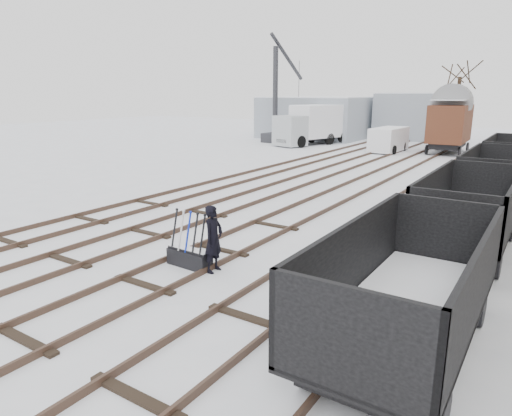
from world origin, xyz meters
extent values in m
plane|color=white|center=(0.00, 0.00, 0.00)|extent=(120.00, 120.00, 0.00)
cube|color=black|center=(-6.72, 14.00, 0.07)|extent=(0.07, 52.00, 0.15)
cube|color=black|center=(-5.28, 14.00, 0.07)|extent=(0.07, 52.00, 0.15)
cube|color=black|center=(-6.00, 2.00, 0.03)|extent=(1.90, 0.20, 0.08)
cube|color=black|center=(-3.72, 14.00, 0.07)|extent=(0.07, 52.00, 0.15)
cube|color=black|center=(-2.28, 14.00, 0.07)|extent=(0.07, 52.00, 0.15)
cube|color=black|center=(-3.00, 2.00, 0.03)|extent=(1.90, 0.20, 0.08)
cube|color=black|center=(-0.72, 14.00, 0.07)|extent=(0.07, 52.00, 0.15)
cube|color=black|center=(0.72, 14.00, 0.07)|extent=(0.07, 52.00, 0.15)
cube|color=black|center=(0.00, 2.00, 0.03)|extent=(1.90, 0.20, 0.08)
cube|color=black|center=(2.28, 14.00, 0.07)|extent=(0.07, 52.00, 0.15)
cube|color=black|center=(3.72, 14.00, 0.07)|extent=(0.07, 52.00, 0.15)
cube|color=black|center=(3.00, 2.00, 0.03)|extent=(1.90, 0.20, 0.08)
cube|color=black|center=(5.28, 14.00, 0.07)|extent=(0.07, 52.00, 0.15)
cube|color=black|center=(6.00, 2.00, 0.03)|extent=(1.90, 0.20, 0.08)
cube|color=#959EA8|center=(-13.00, 36.00, 2.00)|extent=(10.00, 8.00, 4.00)
cube|color=white|center=(-13.00, 36.00, 4.05)|extent=(9.80, 7.84, 0.10)
cube|color=#959EA8|center=(-4.00, 40.00, 2.20)|extent=(7.00, 6.00, 4.40)
cube|color=white|center=(-4.00, 40.00, 4.45)|extent=(6.86, 5.88, 0.10)
cube|color=black|center=(0.07, 1.56, 0.22)|extent=(1.32, 0.48, 0.44)
cube|color=black|center=(0.07, 1.56, 0.46)|extent=(1.31, 0.36, 0.06)
cube|color=white|center=(0.07, 1.56, 0.50)|extent=(1.26, 0.32, 0.03)
cylinder|color=black|center=(-0.43, 1.58, 0.95)|extent=(0.06, 0.32, 1.08)
cylinder|color=silver|center=(-0.18, 1.57, 0.95)|extent=(0.06, 0.32, 1.08)
cylinder|color=#0E25B6|center=(0.07, 1.56, 0.95)|extent=(0.06, 0.32, 1.08)
cylinder|color=black|center=(0.32, 1.54, 0.95)|extent=(0.06, 0.32, 1.08)
cylinder|color=black|center=(0.57, 1.53, 0.95)|extent=(0.06, 0.32, 1.08)
imported|color=black|center=(0.82, 1.66, 0.88)|extent=(0.46, 0.66, 1.75)
cube|color=black|center=(6.00, 0.52, 0.60)|extent=(1.78, 4.89, 0.37)
cube|color=black|center=(6.00, 0.52, 0.79)|extent=(2.22, 5.56, 0.11)
cube|color=black|center=(4.93, 0.52, 1.53)|extent=(0.09, 5.56, 1.48)
cube|color=black|center=(7.07, 0.52, 1.53)|extent=(0.09, 5.56, 1.48)
cube|color=white|center=(6.00, 0.52, 0.88)|extent=(2.00, 5.34, 0.06)
cylinder|color=black|center=(4.98, -1.26, 0.32)|extent=(0.11, 0.65, 0.65)
cylinder|color=black|center=(7.02, 2.30, 0.32)|extent=(0.11, 0.65, 0.65)
cube|color=black|center=(6.00, 6.92, 0.60)|extent=(1.78, 4.89, 0.37)
cube|color=black|center=(6.00, 6.92, 0.79)|extent=(2.22, 5.56, 0.11)
cube|color=black|center=(4.93, 6.92, 1.53)|extent=(0.09, 5.56, 1.48)
cube|color=white|center=(6.00, 6.92, 0.88)|extent=(2.00, 5.34, 0.06)
cylinder|color=black|center=(4.98, 5.14, 0.32)|extent=(0.11, 0.65, 0.65)
cylinder|color=black|center=(7.02, 8.70, 0.32)|extent=(0.11, 0.65, 0.65)
cube|color=black|center=(6.00, 13.32, 0.60)|extent=(1.78, 4.89, 0.37)
cube|color=black|center=(6.00, 13.32, 0.79)|extent=(2.22, 5.56, 0.11)
cube|color=black|center=(4.93, 13.32, 1.53)|extent=(0.09, 5.56, 1.48)
cube|color=white|center=(6.00, 13.32, 0.88)|extent=(2.00, 5.34, 0.06)
cylinder|color=black|center=(4.98, 11.54, 0.32)|extent=(0.11, 0.65, 0.65)
cube|color=black|center=(6.00, 19.72, 0.60)|extent=(1.78, 4.89, 0.37)
cube|color=black|center=(6.00, 19.72, 0.79)|extent=(2.22, 5.56, 0.11)
cube|color=black|center=(4.93, 19.72, 1.53)|extent=(0.09, 5.56, 1.48)
cube|color=white|center=(6.00, 19.72, 0.88)|extent=(2.00, 5.34, 0.06)
cylinder|color=black|center=(4.98, 17.94, 0.32)|extent=(0.11, 0.65, 0.65)
cube|color=black|center=(0.96, 30.12, 0.68)|extent=(2.17, 4.66, 0.42)
cube|color=#482315|center=(0.96, 30.12, 2.25)|extent=(2.69, 5.31, 2.72)
cube|color=white|center=(0.96, 30.12, 3.97)|extent=(2.43, 5.04, 0.04)
cylinder|color=black|center=(-0.19, 28.45, 0.37)|extent=(0.13, 0.73, 0.73)
cylinder|color=black|center=(2.11, 31.79, 0.37)|extent=(0.13, 0.73, 0.73)
cube|color=black|center=(-10.35, 29.91, 0.55)|extent=(3.38, 7.62, 0.30)
cube|color=#A5ABAE|center=(-10.35, 27.11, 1.35)|extent=(2.88, 2.62, 2.50)
cube|color=white|center=(-10.35, 30.71, 2.00)|extent=(3.92, 5.71, 2.80)
cube|color=white|center=(-10.35, 30.71, 3.42)|extent=(3.84, 5.60, 0.04)
cylinder|color=black|center=(-11.45, 27.31, 0.50)|extent=(0.30, 1.00, 1.00)
cylinder|color=black|center=(-9.25, 32.72, 0.50)|extent=(0.30, 1.00, 1.00)
cube|color=white|center=(-3.08, 28.43, 0.96)|extent=(2.00, 4.31, 1.73)
cube|color=white|center=(-3.08, 28.43, 1.85)|extent=(1.95, 4.21, 0.04)
cylinder|color=black|center=(-3.94, 27.08, 0.34)|extent=(0.21, 0.67, 0.67)
cylinder|color=black|center=(-2.21, 29.78, 0.34)|extent=(0.21, 0.67, 0.67)
cube|color=#2B2C30|center=(-14.07, 29.60, 0.42)|extent=(2.00, 2.00, 0.85)
cylinder|color=#2B2C30|center=(-14.07, 29.60, 4.24)|extent=(0.47, 0.47, 8.48)
cylinder|color=#2B2C30|center=(-14.07, 31.51, 7.63)|extent=(0.57, 5.40, 3.91)
cylinder|color=black|center=(-14.07, 33.73, 5.09)|extent=(0.04, 0.04, 4.77)
cylinder|color=black|center=(0.29, 36.01, 2.90)|extent=(0.30, 0.30, 5.79)
camera|label=1|loc=(7.79, -7.01, 4.50)|focal=32.00mm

